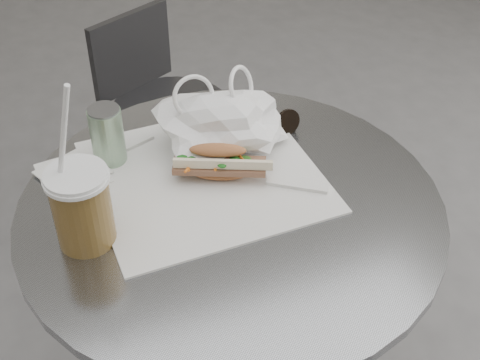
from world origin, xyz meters
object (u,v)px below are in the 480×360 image
object	(u,v)px
cafe_table	(232,304)
chair_far	(166,137)
iced_coffee	(82,206)
drink_can	(107,136)
banh_mi	(219,163)
sunglasses	(273,128)

from	to	relation	value
cafe_table	chair_far	size ratio (longest dim) A/B	1.13
iced_coffee	drink_can	world-z (taller)	iced_coffee
cafe_table	iced_coffee	distance (m)	0.43
banh_mi	sunglasses	xyz separation A→B (m)	(0.14, 0.09, -0.02)
chair_far	sunglasses	xyz separation A→B (m)	(0.06, -0.67, 0.46)
chair_far	sunglasses	world-z (taller)	sunglasses
sunglasses	drink_can	xyz separation A→B (m)	(-0.32, 0.04, 0.04)
cafe_table	banh_mi	size ratio (longest dim) A/B	3.44
cafe_table	banh_mi	world-z (taller)	banh_mi
cafe_table	iced_coffee	size ratio (longest dim) A/B	2.50
drink_can	banh_mi	bearing A→B (deg)	-35.43
chair_far	drink_can	bearing A→B (deg)	42.61
banh_mi	chair_far	bearing A→B (deg)	107.24
drink_can	cafe_table	bearing A→B (deg)	-49.36
sunglasses	drink_can	distance (m)	0.32
cafe_table	drink_can	xyz separation A→B (m)	(-0.17, 0.20, 0.33)
cafe_table	drink_can	size ratio (longest dim) A/B	6.38
chair_far	iced_coffee	bearing A→B (deg)	42.47
drink_can	iced_coffee	bearing A→B (deg)	-113.23
cafe_table	banh_mi	distance (m)	0.32
drink_can	chair_far	bearing A→B (deg)	67.35
iced_coffee	sunglasses	xyz separation A→B (m)	(0.40, 0.15, -0.05)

